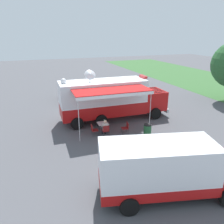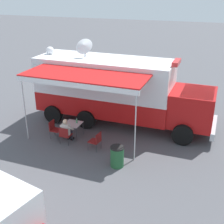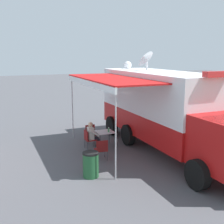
# 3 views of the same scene
# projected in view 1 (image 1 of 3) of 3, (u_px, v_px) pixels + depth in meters

# --- Properties ---
(ground_plane) EXTENTS (100.00, 100.00, 0.00)m
(ground_plane) POSITION_uv_depth(u_px,v_px,m) (103.00, 120.00, 19.55)
(ground_plane) COLOR #515156
(lot_stripe) EXTENTS (0.28, 4.80, 0.01)m
(lot_stripe) POSITION_uv_depth(u_px,v_px,m) (102.00, 108.00, 22.67)
(lot_stripe) COLOR silver
(lot_stripe) RESTS_ON ground
(command_truck) EXTENTS (5.05, 9.57, 4.53)m
(command_truck) POSITION_uv_depth(u_px,v_px,m) (111.00, 98.00, 19.09)
(command_truck) COLOR #B71414
(command_truck) RESTS_ON ground
(folding_table) EXTENTS (0.83, 0.83, 0.73)m
(folding_table) POSITION_uv_depth(u_px,v_px,m) (103.00, 124.00, 16.99)
(folding_table) COLOR silver
(folding_table) RESTS_ON ground
(water_bottle) EXTENTS (0.07, 0.07, 0.22)m
(water_bottle) POSITION_uv_depth(u_px,v_px,m) (104.00, 121.00, 17.10)
(water_bottle) COLOR #3F9959
(water_bottle) RESTS_ON folding_table
(folding_chair_at_table) EXTENTS (0.50, 0.50, 0.87)m
(folding_chair_at_table) POSITION_uv_depth(u_px,v_px,m) (106.00, 130.00, 16.33)
(folding_chair_at_table) COLOR maroon
(folding_chair_at_table) RESTS_ON ground
(folding_chair_beside_table) EXTENTS (0.50, 0.50, 0.87)m
(folding_chair_beside_table) POSITION_uv_depth(u_px,v_px,m) (93.00, 129.00, 16.43)
(folding_chair_beside_table) COLOR maroon
(folding_chair_beside_table) RESTS_ON ground
(folding_chair_spare_by_truck) EXTENTS (0.55, 0.55, 0.87)m
(folding_chair_spare_by_truck) POSITION_uv_depth(u_px,v_px,m) (126.00, 127.00, 16.83)
(folding_chair_spare_by_truck) COLOR maroon
(folding_chair_spare_by_truck) RESTS_ON ground
(seated_responder) EXTENTS (0.67, 0.56, 1.25)m
(seated_responder) POSITION_uv_depth(u_px,v_px,m) (105.00, 127.00, 16.45)
(seated_responder) COLOR silver
(seated_responder) RESTS_ON ground
(trash_bin) EXTENTS (0.57, 0.57, 0.91)m
(trash_bin) POSITION_uv_depth(u_px,v_px,m) (147.00, 130.00, 16.43)
(trash_bin) COLOR #235B33
(trash_bin) RESTS_ON ground
(support_truck) EXTENTS (3.68, 7.10, 2.70)m
(support_truck) POSITION_uv_depth(u_px,v_px,m) (168.00, 169.00, 10.12)
(support_truck) COLOR white
(support_truck) RESTS_ON ground
(car_behind_truck) EXTENTS (4.24, 2.09, 1.76)m
(car_behind_truck) POSITION_uv_depth(u_px,v_px,m) (72.00, 93.00, 24.98)
(car_behind_truck) COLOR #2D2D33
(car_behind_truck) RESTS_ON ground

